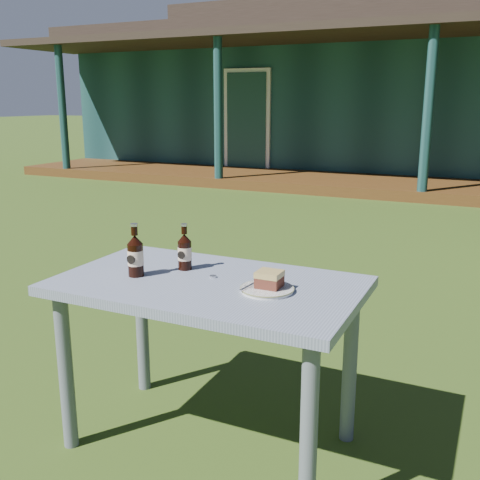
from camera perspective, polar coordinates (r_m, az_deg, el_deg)
The scene contains 9 objects.
ground at distance 3.88m, azimuth 8.26°, elevation -7.58°, with size 80.00×80.00×0.00m, color #334916.
pavilion at distance 12.89m, azimuth 21.27°, elevation 13.93°, with size 15.80×8.30×3.45m.
cafe_table at distance 2.27m, azimuth -3.25°, elevation -6.61°, with size 1.20×0.70×0.72m.
plate at distance 2.11m, azimuth 2.76°, elevation -5.01°, with size 0.20×0.20×0.01m.
cake_slice at distance 2.11m, azimuth 3.00°, elevation -3.98°, with size 0.09×0.09×0.06m.
fork at distance 2.12m, azimuth 1.04°, elevation -4.65°, with size 0.01×0.14×0.00m, color silver.
cola_bottle_near at distance 2.37m, azimuth -5.64°, elevation -1.15°, with size 0.06×0.06×0.20m.
cola_bottle_far at distance 2.31m, azimuth -10.58°, elevation -1.53°, with size 0.06×0.07×0.22m.
bottle_cap at distance 2.27m, azimuth -2.76°, elevation -3.73°, with size 0.03×0.03×0.01m, color silver.
Camera 1 is at (1.01, -3.46, 1.42)m, focal length 42.00 mm.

